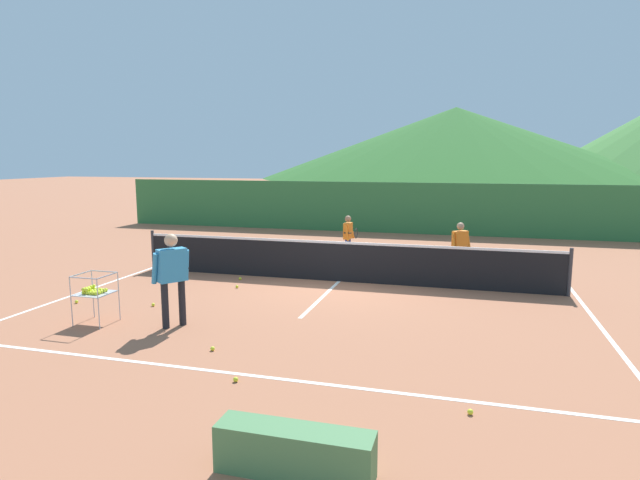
% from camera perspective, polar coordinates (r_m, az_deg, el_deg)
% --- Properties ---
extents(ground_plane, '(120.00, 120.00, 0.00)m').
position_cam_1_polar(ground_plane, '(12.69, 2.07, -4.51)').
color(ground_plane, '#A86647').
extents(line_baseline_near, '(10.49, 0.08, 0.01)m').
position_cam_1_polar(line_baseline_near, '(7.51, -8.58, -14.19)').
color(line_baseline_near, white).
rests_on(line_baseline_near, ground).
extents(line_baseline_far, '(10.49, 0.08, 0.01)m').
position_cam_1_polar(line_baseline_far, '(17.08, 5.68, -1.07)').
color(line_baseline_far, white).
rests_on(line_baseline_far, ground).
extents(line_sideline_west, '(0.08, 10.29, 0.01)m').
position_cam_1_polar(line_sideline_west, '(14.80, -18.11, -3.01)').
color(line_sideline_west, white).
rests_on(line_sideline_west, ground).
extents(line_sideline_east, '(0.08, 10.29, 0.01)m').
position_cam_1_polar(line_sideline_east, '(12.58, 26.09, -5.53)').
color(line_sideline_east, white).
rests_on(line_sideline_east, ground).
extents(line_service_center, '(0.08, 6.16, 0.01)m').
position_cam_1_polar(line_service_center, '(12.69, 2.07, -4.49)').
color(line_service_center, white).
rests_on(line_service_center, ground).
extents(tennis_net, '(10.23, 0.08, 1.05)m').
position_cam_1_polar(tennis_net, '(12.59, 2.09, -2.29)').
color(tennis_net, '#333338').
rests_on(tennis_net, ground).
extents(instructor, '(0.57, 0.81, 1.65)m').
position_cam_1_polar(instructor, '(9.49, -15.72, -3.29)').
color(instructor, black).
rests_on(instructor, ground).
extents(student_0, '(0.41, 0.64, 1.32)m').
position_cam_1_polar(student_0, '(15.06, 3.09, 0.67)').
color(student_0, navy).
rests_on(student_0, ground).
extents(student_1, '(0.50, 0.47, 1.35)m').
position_cam_1_polar(student_1, '(13.60, 14.94, -0.42)').
color(student_1, black).
rests_on(student_1, ground).
extents(ball_cart, '(0.58, 0.58, 0.90)m').
position_cam_1_polar(ball_cart, '(10.24, -23.30, -5.12)').
color(ball_cart, '#B7B7BC').
rests_on(ball_cart, ground).
extents(tennis_ball_0, '(0.07, 0.07, 0.07)m').
position_cam_1_polar(tennis_ball_0, '(7.28, -9.13, -14.71)').
color(tennis_ball_0, yellow).
rests_on(tennis_ball_0, ground).
extents(tennis_ball_1, '(0.07, 0.07, 0.07)m').
position_cam_1_polar(tennis_ball_1, '(11.10, -17.65, -6.70)').
color(tennis_ball_1, yellow).
rests_on(tennis_ball_1, ground).
extents(tennis_ball_2, '(0.07, 0.07, 0.07)m').
position_cam_1_polar(tennis_ball_2, '(13.70, -14.47, -3.65)').
color(tennis_ball_2, yellow).
rests_on(tennis_ball_2, ground).
extents(tennis_ball_3, '(0.07, 0.07, 0.07)m').
position_cam_1_polar(tennis_ball_3, '(12.98, -8.66, -4.15)').
color(tennis_ball_3, yellow).
rests_on(tennis_ball_3, ground).
extents(tennis_ball_4, '(0.07, 0.07, 0.07)m').
position_cam_1_polar(tennis_ball_4, '(12.19, -8.99, -5.02)').
color(tennis_ball_4, yellow).
rests_on(tennis_ball_4, ground).
extents(tennis_ball_5, '(0.07, 0.07, 0.07)m').
position_cam_1_polar(tennis_ball_5, '(11.90, -24.90, -6.09)').
color(tennis_ball_5, yellow).
rests_on(tennis_ball_5, ground).
extents(tennis_ball_6, '(0.07, 0.07, 0.07)m').
position_cam_1_polar(tennis_ball_6, '(6.62, 15.99, -17.48)').
color(tennis_ball_6, yellow).
rests_on(tennis_ball_6, ground).
extents(tennis_ball_7, '(0.07, 0.07, 0.07)m').
position_cam_1_polar(tennis_ball_7, '(8.42, -11.58, -11.47)').
color(tennis_ball_7, yellow).
rests_on(tennis_ball_7, ground).
extents(windscreen_fence, '(23.08, 0.08, 2.00)m').
position_cam_1_polar(windscreen_fence, '(20.97, 7.68, 3.49)').
color(windscreen_fence, '#33753D').
rests_on(windscreen_fence, ground).
extents(courtside_bench, '(1.50, 0.36, 0.46)m').
position_cam_1_polar(courtside_bench, '(5.28, -2.78, -21.96)').
color(courtside_bench, '#4C7F4C').
rests_on(courtside_bench, ground).
extents(hill_1, '(57.87, 57.87, 10.49)m').
position_cam_1_polar(hill_1, '(82.85, 14.45, 10.18)').
color(hill_1, '#2D6628').
rests_on(hill_1, ground).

